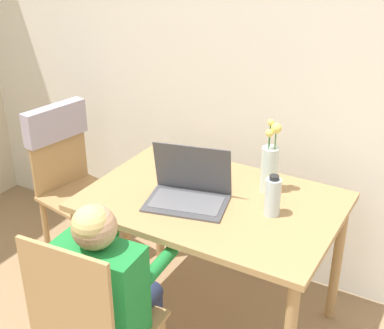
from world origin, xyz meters
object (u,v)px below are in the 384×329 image
at_px(chair_spare, 67,160).
at_px(flower_vase, 270,165).
at_px(person_seated, 107,282).
at_px(water_bottle, 273,196).
at_px(laptop, 189,188).

relative_size(chair_spare, flower_vase, 2.65).
distance_m(person_seated, flower_vase, 0.93).
distance_m(flower_vase, water_bottle, 0.22).
bearing_deg(chair_spare, person_seated, -120.02).
relative_size(chair_spare, laptop, 2.28).
distance_m(chair_spare, laptop, 0.98).
xyz_separation_m(chair_spare, laptop, (0.94, -0.20, 0.17)).
relative_size(person_seated, laptop, 2.42).
bearing_deg(person_seated, flower_vase, -115.96).
xyz_separation_m(person_seated, flower_vase, (0.33, 0.83, 0.25)).
xyz_separation_m(person_seated, water_bottle, (0.43, 0.63, 0.20)).
relative_size(person_seated, water_bottle, 5.25).
distance_m(chair_spare, flower_vase, 1.26).
relative_size(laptop, flower_vase, 1.16).
distance_m(person_seated, water_bottle, 0.79).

